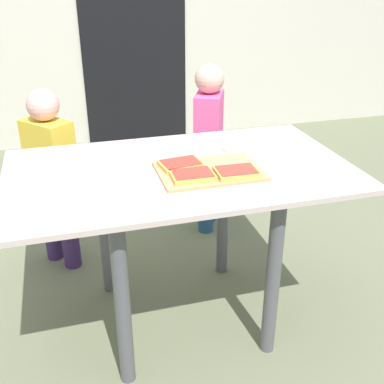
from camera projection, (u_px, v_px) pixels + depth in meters
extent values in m
plane|color=#62674D|center=(182.00, 316.00, 2.17)|extent=(16.00, 16.00, 0.00)
cube|color=black|center=(133.00, 25.00, 3.95)|extent=(0.90, 0.02, 2.00)
cube|color=#B6A49E|center=(180.00, 171.00, 1.85)|extent=(1.35, 0.78, 0.02)
cylinder|color=#4C4C51|center=(123.00, 305.00, 1.69)|extent=(0.06, 0.06, 0.72)
cylinder|color=#4C4C51|center=(273.00, 278.00, 1.83)|extent=(0.06, 0.06, 0.72)
cylinder|color=#4C4C51|center=(104.00, 226.00, 2.19)|extent=(0.06, 0.06, 0.72)
cylinder|color=#4C4C51|center=(223.00, 210.00, 2.34)|extent=(0.06, 0.06, 0.72)
cube|color=tan|center=(209.00, 171.00, 1.81)|extent=(0.39, 0.28, 0.01)
cube|color=gold|center=(237.00, 172.00, 1.76)|extent=(0.16, 0.12, 0.02)
cube|color=red|center=(237.00, 170.00, 1.75)|extent=(0.15, 0.11, 0.00)
cube|color=gold|center=(193.00, 176.00, 1.73)|extent=(0.16, 0.12, 0.02)
cube|color=red|center=(193.00, 173.00, 1.72)|extent=(0.14, 0.11, 0.00)
cube|color=gold|center=(182.00, 164.00, 1.82)|extent=(0.17, 0.13, 0.02)
cube|color=red|center=(182.00, 162.00, 1.82)|extent=(0.15, 0.12, 0.00)
cylinder|color=white|center=(68.00, 171.00, 1.80)|extent=(0.21, 0.21, 0.01)
cylinder|color=white|center=(247.00, 148.00, 2.03)|extent=(0.21, 0.21, 0.01)
cylinder|color=#3B2553|center=(51.00, 225.00, 2.52)|extent=(0.09, 0.09, 0.40)
cylinder|color=#3B2553|center=(69.00, 232.00, 2.45)|extent=(0.09, 0.09, 0.40)
cube|color=gold|center=(50.00, 159.00, 2.31)|extent=(0.26, 0.27, 0.39)
sphere|color=#E29D93|center=(43.00, 105.00, 2.19)|extent=(0.15, 0.15, 0.15)
cylinder|color=navy|center=(209.00, 185.00, 2.88)|extent=(0.09, 0.09, 0.48)
cylinder|color=navy|center=(206.00, 195.00, 2.76)|extent=(0.09, 0.09, 0.48)
cube|color=#E54C8C|center=(209.00, 124.00, 2.64)|extent=(0.23, 0.28, 0.34)
sphere|color=#D4A18E|center=(210.00, 79.00, 2.53)|extent=(0.16, 0.16, 0.16)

